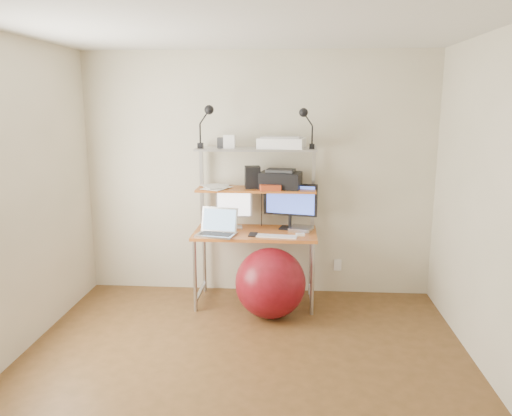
{
  "coord_description": "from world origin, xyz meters",
  "views": [
    {
      "loc": [
        0.35,
        -3.3,
        1.98
      ],
      "look_at": [
        0.03,
        1.15,
        1.04
      ],
      "focal_mm": 35.0,
      "sensor_mm": 36.0,
      "label": 1
    }
  ],
  "objects_px": {
    "monitor_black": "(290,202)",
    "laptop": "(218,229)",
    "exercise_ball": "(270,283)",
    "monitor_silver": "(234,207)",
    "printer": "(281,179)"
  },
  "relations": [
    {
      "from": "monitor_black",
      "to": "laptop",
      "type": "distance_m",
      "value": 0.78
    },
    {
      "from": "exercise_ball",
      "to": "monitor_silver",
      "type": "bearing_deg",
      "value": 129.38
    },
    {
      "from": "printer",
      "to": "laptop",
      "type": "bearing_deg",
      "value": -145.4
    },
    {
      "from": "printer",
      "to": "monitor_silver",
      "type": "bearing_deg",
      "value": -170.21
    },
    {
      "from": "monitor_silver",
      "to": "monitor_black",
      "type": "relative_size",
      "value": 0.75
    },
    {
      "from": "laptop",
      "to": "exercise_ball",
      "type": "height_order",
      "value": "laptop"
    },
    {
      "from": "laptop",
      "to": "monitor_black",
      "type": "bearing_deg",
      "value": 33.17
    },
    {
      "from": "monitor_silver",
      "to": "printer",
      "type": "relative_size",
      "value": 0.94
    },
    {
      "from": "monitor_silver",
      "to": "laptop",
      "type": "distance_m",
      "value": 0.34
    },
    {
      "from": "laptop",
      "to": "printer",
      "type": "bearing_deg",
      "value": 35.96
    },
    {
      "from": "monitor_black",
      "to": "laptop",
      "type": "relative_size",
      "value": 1.32
    },
    {
      "from": "monitor_black",
      "to": "printer",
      "type": "distance_m",
      "value": 0.25
    },
    {
      "from": "monitor_silver",
      "to": "monitor_black",
      "type": "xyz_separation_m",
      "value": [
        0.56,
        0.0,
        0.06
      ]
    },
    {
      "from": "laptop",
      "to": "exercise_ball",
      "type": "relative_size",
      "value": 0.62
    },
    {
      "from": "monitor_silver",
      "to": "exercise_ball",
      "type": "bearing_deg",
      "value": -58.22
    }
  ]
}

